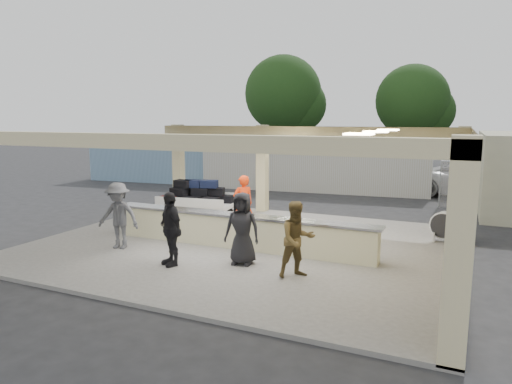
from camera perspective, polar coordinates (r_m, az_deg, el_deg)
The scene contains 16 objects.
ground at distance 13.79m, azimuth -1.35°, elevation -6.79°, with size 120.00×120.00×0.00m, color #242426.
pavilion at distance 13.99m, azimuth 0.59°, elevation -0.89°, with size 12.01×10.00×3.55m.
baggage_counter at distance 13.20m, azimuth -2.30°, elevation -4.88°, with size 8.20×0.58×0.98m.
luggage_cart at distance 16.65m, azimuth -7.41°, elevation -0.78°, with size 2.76×1.92×1.51m.
drum_fan at distance 14.92m, azimuth 22.50°, elevation -3.91°, with size 0.88×0.54×0.93m.
baggage_handler at distance 14.84m, azimuth -1.63°, elevation -1.51°, with size 0.69×0.38×1.89m, color #F3360C.
passenger_a at distance 10.72m, azimuth 5.17°, elevation -5.92°, with size 0.88×0.38×1.80m, color brown.
passenger_b at distance 11.73m, azimuth -10.65°, elevation -4.53°, with size 1.10×0.40×1.88m, color black.
passenger_c at distance 13.59m, azimuth -16.82°, elevation -2.85°, with size 1.23×0.43×1.90m, color #4C4D51.
passenger_d at distance 11.61m, azimuth -1.74°, elevation -4.57°, with size 0.91×0.37×1.86m, color black.
car_white_a at distance 24.57m, azimuth 25.91°, elevation 1.24°, with size 2.67×5.64×1.61m, color white.
car_dark at distance 27.16m, azimuth 26.03°, elevation 1.56°, with size 1.37×3.88×1.29m, color black.
container_white at distance 24.74m, azimuth 7.16°, elevation 3.26°, with size 11.93×2.39×2.58m, color #BBBCB7.
container_blue at distance 28.35m, azimuth -10.10°, elevation 4.09°, with size 10.54×2.53×2.74m, color #759ABB.
tree_left at distance 38.57m, azimuth 3.94°, elevation 11.76°, with size 6.60×6.30×9.00m.
tree_mid at distance 38.29m, azimuth 19.44°, elevation 10.36°, with size 6.00×5.60×8.00m.
Camera 1 is at (5.74, -11.96, 3.77)m, focal length 32.00 mm.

